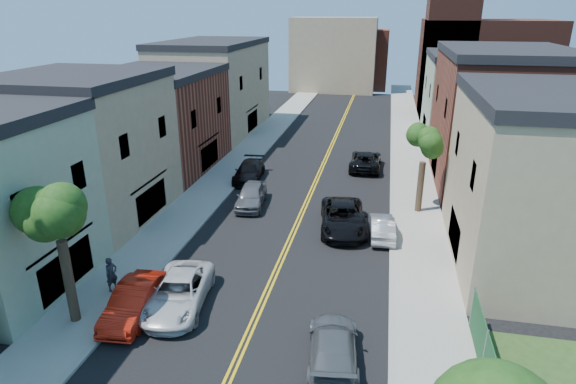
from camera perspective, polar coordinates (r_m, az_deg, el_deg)
The scene contains 25 objects.
sidewalk_left at distance 45.88m, azimuth -5.57°, elevation 4.09°, with size 3.20×100.00×0.15m, color gray.
sidewalk_right at distance 44.07m, azimuth 14.53°, elevation 2.79°, with size 3.20×100.00×0.15m, color gray.
curb_left at distance 45.41m, azimuth -3.45°, elevation 3.97°, with size 0.30×100.00×0.15m, color gray.
curb_right at distance 44.00m, azimuth 12.26°, elevation 2.96°, with size 0.30×100.00×0.15m, color gray.
bldg_left_tan_near at distance 34.21m, azimuth -23.13°, elevation 4.33°, with size 9.00×10.00×9.00m, color #998466.
bldg_left_brick at distance 43.51m, azimuth -15.08°, elevation 7.89°, with size 9.00×12.00×8.00m, color brown.
bldg_left_tan_far at distance 56.02m, azimuth -8.85°, elevation 11.92°, with size 9.00×16.00×9.50m, color #998466.
bldg_right_tan at distance 28.80m, azimuth 28.73°, elevation 0.49°, with size 9.00×12.00×9.00m, color #998466.
bldg_right_brick at distance 41.75m, azimuth 23.69°, elevation 7.73°, with size 9.00×14.00×10.00m, color brown.
bldg_right_palegrn at distance 55.42m, azimuth 20.85°, elevation 10.20°, with size 9.00×12.00×8.50m, color gray.
church at distance 70.18m, azimuth 21.33°, elevation 14.63°, with size 16.20×14.20×22.60m.
backdrop_left at distance 84.76m, azimuth 5.45°, elevation 15.91°, with size 14.00×8.00×12.00m, color #998466.
backdrop_center at distance 88.49m, azimuth 8.39°, elevation 15.35°, with size 10.00×8.00×10.00m, color brown.
tree_left_mid at distance 21.67m, azimuth -26.27°, elevation 0.65°, with size 5.20×5.20×9.29m.
tree_right_far at distance 32.95m, azimuth 16.11°, elevation 6.89°, with size 4.40×4.40×8.03m.
red_sedan at distance 23.61m, azimuth -17.82°, elevation -12.25°, with size 1.62×4.65×1.53m, color red.
white_pickup at distance 23.73m, azimuth -12.87°, elevation -11.57°, with size 2.50×5.43×1.51m, color silver.
grey_car_left at distance 34.43m, azimuth -4.40°, elevation -0.42°, with size 1.87×4.66×1.59m, color #56585E.
black_car_left at distance 39.79m, azimuth -4.66°, elevation 2.47°, with size 2.07×5.10×1.48m, color black.
grey_car_right at distance 20.15m, azimuth 5.38°, elevation -17.84°, with size 1.97×4.85×1.41m, color #525559.
black_car_right at distance 30.68m, azimuth 7.95°, elevation -3.58°, with size 1.59×3.94×1.34m, color black.
silver_car_right at distance 30.30m, azimuth 11.11°, elevation -4.11°, with size 1.42×4.07×1.34m, color #A2A5AA.
dark_car_right_far at distance 43.05m, azimuth 9.20°, elevation 3.76°, with size 2.58×5.59×1.55m, color black.
black_suv_lane at distance 30.86m, azimuth 6.52°, elevation -3.03°, with size 2.76×5.98×1.66m, color black.
pedestrian_left at distance 25.57m, azimuth -20.24°, elevation -9.16°, with size 0.65×0.42×1.77m, color #23252B.
Camera 1 is at (5.15, -1.95, 13.30)m, focal length 29.93 mm.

